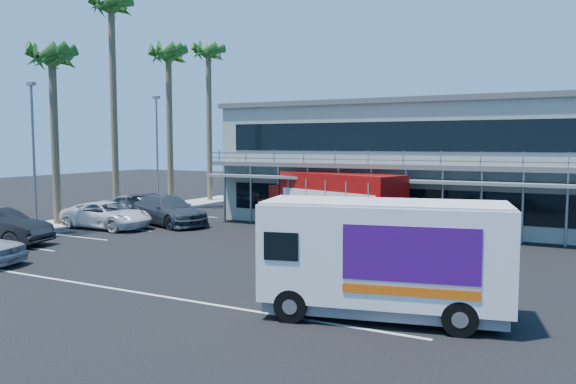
% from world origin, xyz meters
% --- Properties ---
extents(ground, '(120.00, 120.00, 0.00)m').
position_xyz_m(ground, '(0.00, 0.00, 0.00)').
color(ground, black).
rests_on(ground, ground).
extents(building, '(22.40, 12.00, 7.30)m').
position_xyz_m(building, '(3.00, 14.94, 3.66)').
color(building, '#949B8E').
rests_on(building, ground).
extents(curb_strip, '(3.00, 32.00, 0.16)m').
position_xyz_m(curb_strip, '(-15.00, 6.00, 0.08)').
color(curb_strip, '#A5A399').
rests_on(curb_strip, ground).
extents(palm_c, '(2.80, 2.80, 10.75)m').
position_xyz_m(palm_c, '(-14.90, 3.00, 9.21)').
color(palm_c, brown).
rests_on(palm_c, ground).
extents(palm_d, '(2.80, 2.80, 14.75)m').
position_xyz_m(palm_d, '(-15.20, 8.00, 12.80)').
color(palm_d, brown).
rests_on(palm_d, ground).
extents(palm_e, '(2.80, 2.80, 12.25)m').
position_xyz_m(palm_e, '(-14.70, 13.00, 10.57)').
color(palm_e, brown).
rests_on(palm_e, ground).
extents(palm_f, '(2.80, 2.80, 13.25)m').
position_xyz_m(palm_f, '(-15.10, 18.50, 11.47)').
color(palm_f, brown).
rests_on(palm_f, ground).
extents(light_pole_near, '(0.50, 0.25, 8.09)m').
position_xyz_m(light_pole_near, '(-14.20, 1.00, 4.50)').
color(light_pole_near, gray).
rests_on(light_pole_near, ground).
extents(light_pole_far, '(0.50, 0.25, 8.09)m').
position_xyz_m(light_pole_far, '(-14.20, 11.00, 4.50)').
color(light_pole_far, gray).
rests_on(light_pole_far, ground).
extents(red_truck, '(9.71, 5.43, 3.22)m').
position_xyz_m(red_truck, '(0.00, 8.73, 1.76)').
color(red_truck, maroon).
rests_on(red_truck, ground).
extents(white_van, '(7.00, 3.70, 3.26)m').
position_xyz_m(white_van, '(7.36, -4.87, 1.73)').
color(white_van, white).
rests_on(white_van, ground).
extents(parked_car_c, '(5.44, 2.52, 1.51)m').
position_xyz_m(parked_car_c, '(-11.70, 3.72, 0.75)').
color(parked_car_c, silver).
rests_on(parked_car_c, ground).
extents(parked_car_d, '(6.40, 4.14, 1.72)m').
position_xyz_m(parked_car_d, '(-9.50, 6.37, 0.86)').
color(parked_car_d, '#2C323B').
rests_on(parked_car_d, ground).
extents(parked_car_e, '(5.31, 3.15, 1.69)m').
position_xyz_m(parked_car_e, '(-12.50, 7.20, 0.85)').
color(parked_car_e, gray).
rests_on(parked_car_e, ground).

